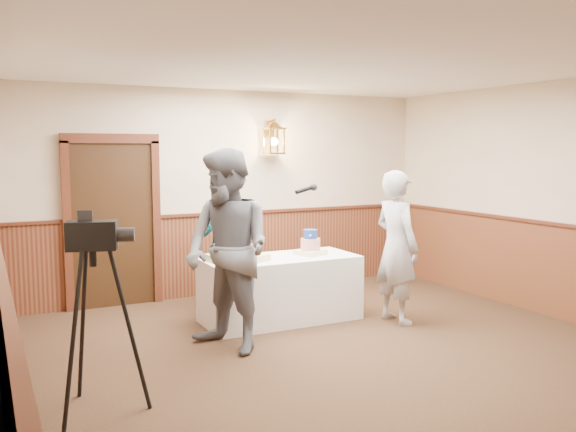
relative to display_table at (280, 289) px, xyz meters
The scene contains 10 objects.
ground 1.94m from the display_table, 90.08° to the right, with size 7.00×7.00×0.00m, color #301E12.
room_shell 1.85m from the display_table, 92.25° to the right, with size 6.02×7.02×2.81m.
display_table is the anchor object (origin of this frame).
tiered_cake 0.63m from the display_table, ahead, with size 0.37×0.37×0.30m.
sheet_cake_yellow 0.58m from the display_table, 167.17° to the right, with size 0.34×0.26×0.07m, color #DCCB83.
sheet_cake_green 0.81m from the display_table, behind, with size 0.32×0.26×0.08m, color #B9E7A3.
interviewer 1.35m from the display_table, 141.40° to the right, with size 1.67×1.18×2.01m.
baker 1.43m from the display_table, 29.68° to the right, with size 0.64×0.42×1.76m, color #A4A5AA.
assistant_p 0.93m from the display_table, 116.79° to the left, with size 0.90×0.38×1.54m, color #0F4D55.
tv_camera_rig 2.88m from the display_table, 145.10° to the right, with size 0.58×0.54×1.47m.
Camera 1 is at (-3.06, -4.37, 2.00)m, focal length 38.00 mm.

